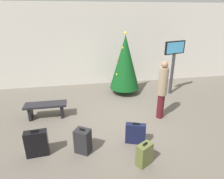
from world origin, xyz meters
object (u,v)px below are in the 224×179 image
Objects in this scene: holiday_tree at (125,62)px; flight_info_kiosk at (174,58)px; waiting_bench at (46,107)px; traveller_0 at (162,89)px; suitcase_0 at (144,155)px; suitcase_2 at (83,141)px; suitcase_3 at (135,133)px; suitcase_4 at (37,143)px.

flight_info_kiosk is at bearing -11.96° from holiday_tree.
traveller_0 is at bearing -10.36° from waiting_bench.
suitcase_0 is at bearing -47.01° from waiting_bench.
holiday_tree is 3.99m from suitcase_2.
suitcase_3 is at bearing 4.37° from suitcase_2.
suitcase_0 is at bearing -92.54° from suitcase_3.
traveller_0 is at bearing 44.00° from suitcase_3.
waiting_bench is 2.20× the size of suitcase_3.
holiday_tree is 2.29m from traveller_0.
suitcase_0 is 0.88× the size of suitcase_2.
traveller_0 is at bearing -73.99° from holiday_tree.
flight_info_kiosk is 1.16× the size of traveller_0.
suitcase_3 is at bearing -99.00° from holiday_tree.
flight_info_kiosk reaches higher than suitcase_2.
flight_info_kiosk is at bearing 56.79° from suitcase_0.
holiday_tree is 1.35× the size of traveller_0.
suitcase_2 reaches higher than suitcase_3.
traveller_0 is at bearing 17.86° from suitcase_4.
waiting_bench is 3.66m from traveller_0.
waiting_bench is 2.97m from suitcase_3.
suitcase_3 is (1.33, 0.10, -0.03)m from suitcase_2.
suitcase_2 is 0.94× the size of suitcase_4.
waiting_bench is at bearing 143.76° from suitcase_3.
suitcase_3 is (0.03, 0.78, 0.01)m from suitcase_0.
flight_info_kiosk is at bearing 50.70° from suitcase_3.
waiting_bench is at bearing -166.52° from flight_info_kiosk.
waiting_bench is at bearing 90.43° from suitcase_4.
holiday_tree reaches higher than suitcase_3.
suitcase_3 is at bearing 0.70° from suitcase_4.
traveller_0 is 3.13× the size of suitcase_3.
flight_info_kiosk is 3.14× the size of suitcase_4.
suitcase_4 is at bearing -179.30° from suitcase_3.
holiday_tree is at bearing 27.75° from waiting_bench.
suitcase_2 is at bearing -140.98° from flight_info_kiosk.
suitcase_2 is at bearing -153.97° from traveller_0.
suitcase_2 is 1.10× the size of suitcase_3.
flight_info_kiosk is 5.70m from suitcase_4.
flight_info_kiosk is 3.79× the size of suitcase_0.
holiday_tree reaches higher than waiting_bench.
holiday_tree is 3.48m from suitcase_3.
suitcase_4 is at bearing -131.18° from holiday_tree.
traveller_0 is 2.86× the size of suitcase_2.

